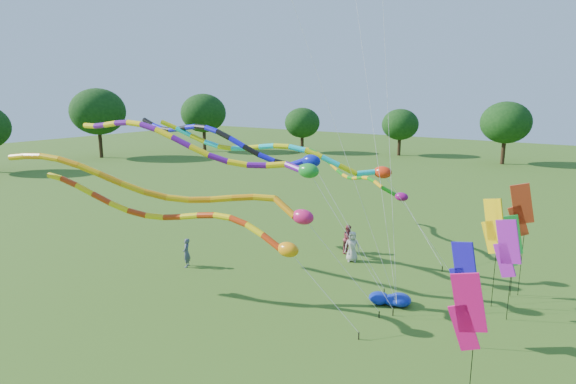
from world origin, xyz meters
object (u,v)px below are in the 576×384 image
Objects in this scene: tube_kite_red at (192,220)px; person_c at (349,239)px; blue_nylon_heap at (391,302)px; person_a at (352,247)px; tube_kite_orange at (186,192)px; person_b at (187,253)px.

person_c is at bearing 65.94° from tube_kite_red.
tube_kite_red is 8.50× the size of person_c.
person_a reaches higher than blue_nylon_heap.
tube_kite_orange reaches higher than person_a.
person_b is at bearing 116.52° from tube_kite_orange.
tube_kite_orange is 9.84× the size of person_b.
person_a is 1.03× the size of person_c.
person_b is at bearing -169.05° from person_a.
tube_kite_orange is at bearing 17.32° from person_b.
person_a is (3.73, 8.57, -4.13)m from tube_kite_orange.
blue_nylon_heap is (7.79, 4.40, -4.74)m from tube_kite_orange.
person_a is 1.43m from person_c.
tube_kite_red is 10.78m from person_c.
person_b is (-6.87, -5.78, -0.07)m from person_a.
person_a is at bearing 99.02° from person_b.
blue_nylon_heap is at bearing -74.94° from person_a.
blue_nylon_heap is 1.13× the size of person_c.
tube_kite_orange is at bearing 163.54° from person_c.
tube_kite_orange is 10.12m from blue_nylon_heap.
person_c reaches higher than blue_nylon_heap.
tube_kite_red is 9.91m from person_a.
person_a is (3.03, 8.92, -3.07)m from tube_kite_red.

